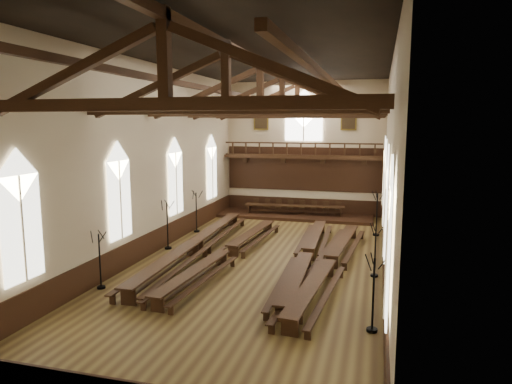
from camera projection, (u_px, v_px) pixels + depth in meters
ground at (260, 262)px, 22.82m from camera, size 26.00×26.00×0.00m
room_walls at (260, 132)px, 21.85m from camera, size 26.00×26.00×26.00m
wainscot_band at (260, 251)px, 22.73m from camera, size 12.00×26.00×1.20m
side_windows at (260, 188)px, 22.26m from camera, size 11.85×19.80×4.50m
end_window at (304, 119)px, 34.05m from camera, size 2.80×0.12×3.80m
minstrels_gallery at (303, 163)px, 34.32m from camera, size 11.80×1.24×3.70m
portraits at (304, 120)px, 34.06m from camera, size 7.75×0.09×1.45m
roof_trusses at (260, 95)px, 21.59m from camera, size 11.70×25.70×2.80m
refectory_row_a at (195, 244)px, 24.10m from camera, size 1.81×14.82×0.79m
refectory_row_b at (228, 251)px, 22.92m from camera, size 1.87×13.99×0.70m
refectory_row_c at (307, 254)px, 22.39m from camera, size 1.67×14.17×0.72m
refectory_row_d at (330, 262)px, 21.15m from camera, size 2.07×14.38×0.74m
dais at (294, 216)px, 33.77m from camera, size 11.40×3.16×0.21m
high_table at (294, 207)px, 33.67m from camera, size 7.38×1.34×0.69m
high_chairs at (296, 206)px, 34.37m from camera, size 6.71×0.42×0.94m
candelabrum_left_near at (100, 271)px, 19.10m from camera, size 0.75×0.73×2.50m
candelabrum_left_mid at (168, 234)px, 25.14m from camera, size 0.76×0.84×2.75m
candelabrum_left_far at (196, 219)px, 29.07m from camera, size 0.80×0.80×2.70m
candelabrum_right_near at (373, 308)px, 15.13m from camera, size 0.78×0.81×2.69m
candelabrum_right_mid at (375, 260)px, 20.60m from camera, size 0.71×0.76×2.50m
candelabrum_right_far at (376, 222)px, 28.14m from camera, size 0.83×0.83×2.80m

